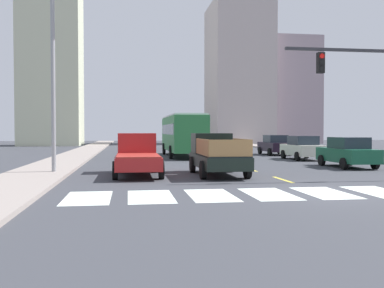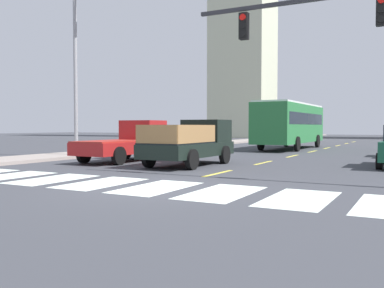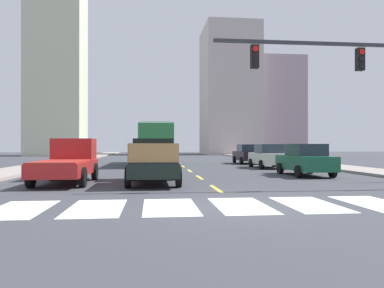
{
  "view_description": "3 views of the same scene",
  "coord_description": "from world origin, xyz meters",
  "px_view_note": "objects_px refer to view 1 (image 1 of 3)",
  "views": [
    {
      "loc": [
        -6.51,
        -13.8,
        2.08
      ],
      "look_at": [
        -2.57,
        13.18,
        1.26
      ],
      "focal_mm": 40.97,
      "sensor_mm": 36.0,
      "label": 1
    },
    {
      "loc": [
        6.31,
        -9.84,
        1.67
      ],
      "look_at": [
        -2.24,
        6.26,
        0.92
      ],
      "focal_mm": 40.35,
      "sensor_mm": 36.0,
      "label": 2
    },
    {
      "loc": [
        -2.42,
        -10.07,
        1.65
      ],
      "look_at": [
        -0.1,
        11.61,
        1.72
      ],
      "focal_mm": 35.19,
      "sensor_mm": 36.0,
      "label": 3
    }
  ],
  "objects_px": {
    "pickup_stakebed": "(216,155)",
    "streetlight_left": "(57,70)",
    "city_bus": "(183,132)",
    "sedan_far": "(347,152)",
    "pickup_dark": "(137,155)",
    "sedan_near_right": "(275,145)",
    "sedan_mid": "(302,148)"
  },
  "relations": [
    {
      "from": "city_bus",
      "to": "sedan_mid",
      "type": "height_order",
      "value": "city_bus"
    },
    {
      "from": "sedan_far",
      "to": "sedan_near_right",
      "type": "xyz_separation_m",
      "value": [
        0.24,
        13.13,
        0.0
      ]
    },
    {
      "from": "city_bus",
      "to": "streetlight_left",
      "type": "relative_size",
      "value": 1.2
    },
    {
      "from": "pickup_dark",
      "to": "sedan_near_right",
      "type": "bearing_deg",
      "value": 51.64
    },
    {
      "from": "sedan_mid",
      "to": "pickup_stakebed",
      "type": "bearing_deg",
      "value": -128.72
    },
    {
      "from": "pickup_stakebed",
      "to": "city_bus",
      "type": "bearing_deg",
      "value": 87.83
    },
    {
      "from": "sedan_near_right",
      "to": "sedan_mid",
      "type": "bearing_deg",
      "value": -91.19
    },
    {
      "from": "sedan_far",
      "to": "streetlight_left",
      "type": "relative_size",
      "value": 0.49
    },
    {
      "from": "pickup_stakebed",
      "to": "sedan_near_right",
      "type": "height_order",
      "value": "pickup_stakebed"
    },
    {
      "from": "sedan_far",
      "to": "streetlight_left",
      "type": "distance_m",
      "value": 16.3
    },
    {
      "from": "sedan_far",
      "to": "streetlight_left",
      "type": "xyz_separation_m",
      "value": [
        -15.67,
        -1.85,
        4.11
      ]
    },
    {
      "from": "pickup_dark",
      "to": "sedan_far",
      "type": "bearing_deg",
      "value": 11.25
    },
    {
      "from": "city_bus",
      "to": "sedan_far",
      "type": "bearing_deg",
      "value": -57.64
    },
    {
      "from": "pickup_dark",
      "to": "pickup_stakebed",
      "type": "bearing_deg",
      "value": -6.48
    },
    {
      "from": "sedan_mid",
      "to": "streetlight_left",
      "type": "bearing_deg",
      "value": -149.32
    },
    {
      "from": "city_bus",
      "to": "streetlight_left",
      "type": "xyz_separation_m",
      "value": [
        -7.72,
        -13.84,
        3.02
      ]
    },
    {
      "from": "pickup_dark",
      "to": "sedan_mid",
      "type": "bearing_deg",
      "value": 37.11
    },
    {
      "from": "pickup_stakebed",
      "to": "sedan_mid",
      "type": "relative_size",
      "value": 1.18
    },
    {
      "from": "sedan_far",
      "to": "sedan_mid",
      "type": "distance_m",
      "value": 6.77
    },
    {
      "from": "pickup_dark",
      "to": "city_bus",
      "type": "distance_m",
      "value": 15.02
    },
    {
      "from": "city_bus",
      "to": "sedan_far",
      "type": "height_order",
      "value": "city_bus"
    },
    {
      "from": "pickup_stakebed",
      "to": "streetlight_left",
      "type": "xyz_separation_m",
      "value": [
        -7.48,
        1.0,
        4.03
      ]
    },
    {
      "from": "sedan_mid",
      "to": "pickup_dark",
      "type": "bearing_deg",
      "value": -140.45
    },
    {
      "from": "pickup_dark",
      "to": "streetlight_left",
      "type": "xyz_separation_m",
      "value": [
        -3.76,
        0.61,
        4.05
      ]
    },
    {
      "from": "sedan_far",
      "to": "sedan_mid",
      "type": "xyz_separation_m",
      "value": [
        0.1,
        6.77,
        0.0
      ]
    },
    {
      "from": "pickup_stakebed",
      "to": "pickup_dark",
      "type": "bearing_deg",
      "value": 172.67
    },
    {
      "from": "pickup_stakebed",
      "to": "streetlight_left",
      "type": "bearing_deg",
      "value": 171.11
    },
    {
      "from": "pickup_dark",
      "to": "sedan_far",
      "type": "xyz_separation_m",
      "value": [
        11.91,
        2.46,
        -0.06
      ]
    },
    {
      "from": "streetlight_left",
      "to": "pickup_stakebed",
      "type": "bearing_deg",
      "value": -7.62
    },
    {
      "from": "sedan_mid",
      "to": "sedan_near_right",
      "type": "relative_size",
      "value": 1.0
    },
    {
      "from": "pickup_stakebed",
      "to": "sedan_near_right",
      "type": "relative_size",
      "value": 1.18
    },
    {
      "from": "pickup_stakebed",
      "to": "streetlight_left",
      "type": "height_order",
      "value": "streetlight_left"
    }
  ]
}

